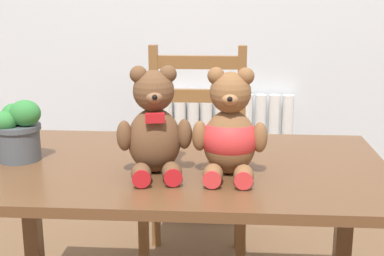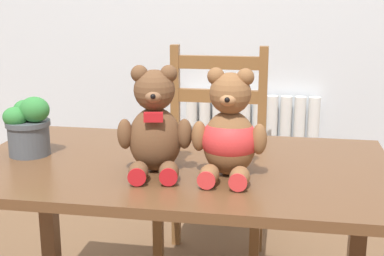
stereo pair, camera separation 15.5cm
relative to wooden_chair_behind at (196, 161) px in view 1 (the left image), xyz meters
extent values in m
cylinder|color=white|center=(-0.18, 0.46, -0.13)|extent=(0.06, 0.06, 0.71)
cylinder|color=white|center=(-0.11, 0.46, -0.13)|extent=(0.06, 0.06, 0.71)
cylinder|color=white|center=(-0.04, 0.46, -0.13)|extent=(0.06, 0.06, 0.71)
cylinder|color=white|center=(0.03, 0.46, -0.13)|extent=(0.06, 0.06, 0.71)
cylinder|color=white|center=(0.10, 0.46, -0.13)|extent=(0.06, 0.06, 0.71)
cylinder|color=white|center=(0.17, 0.46, -0.13)|extent=(0.06, 0.06, 0.71)
cylinder|color=white|center=(0.24, 0.46, -0.13)|extent=(0.06, 0.06, 0.71)
cylinder|color=white|center=(0.31, 0.46, -0.13)|extent=(0.06, 0.06, 0.71)
cylinder|color=white|center=(0.38, 0.46, -0.13)|extent=(0.06, 0.06, 0.71)
cylinder|color=white|center=(0.46, 0.46, -0.13)|extent=(0.06, 0.06, 0.71)
cube|color=white|center=(0.14, 0.46, -0.47)|extent=(0.71, 0.10, 0.04)
cube|color=brown|center=(-0.02, -0.72, 0.21)|extent=(1.31, 0.75, 0.03)
cube|color=brown|center=(-0.62, -0.39, -0.15)|extent=(0.06, 0.06, 0.68)
cube|color=brown|center=(0.59, -0.39, -0.15)|extent=(0.06, 0.06, 0.68)
cube|color=brown|center=(0.00, -0.05, -0.03)|extent=(0.45, 0.42, 0.03)
cube|color=brown|center=(0.20, -0.24, -0.26)|extent=(0.04, 0.04, 0.45)
cube|color=brown|center=(-0.20, -0.24, -0.26)|extent=(0.04, 0.04, 0.45)
cube|color=brown|center=(0.20, 0.14, 0.01)|extent=(0.04, 0.04, 0.99)
cube|color=brown|center=(-0.20, 0.14, 0.01)|extent=(0.04, 0.04, 0.99)
cube|color=brown|center=(0.00, 0.14, 0.43)|extent=(0.37, 0.03, 0.06)
cube|color=brown|center=(0.00, 0.14, 0.27)|extent=(0.37, 0.03, 0.06)
ellipsoid|color=brown|center=(-0.07, -0.80, 0.32)|extent=(0.18, 0.16, 0.19)
sphere|color=brown|center=(-0.07, -0.80, 0.46)|extent=(0.12, 0.12, 0.12)
sphere|color=brown|center=(-0.03, -0.79, 0.51)|extent=(0.05, 0.05, 0.05)
sphere|color=brown|center=(-0.11, -0.81, 0.51)|extent=(0.05, 0.05, 0.05)
ellipsoid|color=#8C5F3F|center=(-0.06, -0.84, 0.46)|extent=(0.06, 0.05, 0.04)
sphere|color=black|center=(-0.06, -0.86, 0.46)|extent=(0.02, 0.02, 0.02)
ellipsoid|color=brown|center=(0.02, -0.80, 0.34)|extent=(0.05, 0.05, 0.09)
ellipsoid|color=brown|center=(-0.15, -0.83, 0.34)|extent=(0.05, 0.05, 0.09)
ellipsoid|color=brown|center=(-0.01, -0.89, 0.25)|extent=(0.07, 0.10, 0.06)
cylinder|color=red|center=(0.00, -0.93, 0.25)|extent=(0.05, 0.02, 0.05)
ellipsoid|color=brown|center=(-0.09, -0.91, 0.25)|extent=(0.07, 0.10, 0.06)
cylinder|color=red|center=(-0.09, -0.95, 0.25)|extent=(0.05, 0.02, 0.05)
cube|color=red|center=(-0.06, -0.86, 0.40)|extent=(0.06, 0.03, 0.03)
ellipsoid|color=brown|center=(0.15, -0.80, 0.32)|extent=(0.16, 0.13, 0.19)
sphere|color=brown|center=(0.15, -0.80, 0.46)|extent=(0.12, 0.12, 0.12)
sphere|color=brown|center=(0.19, -0.80, 0.51)|extent=(0.05, 0.05, 0.05)
sphere|color=brown|center=(0.11, -0.80, 0.51)|extent=(0.05, 0.05, 0.05)
ellipsoid|color=#B2794C|center=(0.15, -0.84, 0.45)|extent=(0.05, 0.05, 0.04)
sphere|color=black|center=(0.15, -0.87, 0.46)|extent=(0.01, 0.01, 0.01)
ellipsoid|color=brown|center=(0.23, -0.82, 0.34)|extent=(0.05, 0.05, 0.09)
ellipsoid|color=brown|center=(0.06, -0.81, 0.34)|extent=(0.05, 0.05, 0.09)
ellipsoid|color=brown|center=(0.19, -0.90, 0.25)|extent=(0.06, 0.10, 0.06)
cylinder|color=red|center=(0.19, -0.94, 0.25)|extent=(0.05, 0.01, 0.05)
ellipsoid|color=brown|center=(0.10, -0.90, 0.25)|extent=(0.06, 0.10, 0.06)
cylinder|color=red|center=(0.10, -0.94, 0.25)|extent=(0.05, 0.01, 0.05)
ellipsoid|color=red|center=(0.15, -0.80, 0.33)|extent=(0.17, 0.15, 0.14)
cylinder|color=#4C5156|center=(-0.51, -0.72, 0.28)|extent=(0.13, 0.13, 0.11)
cylinder|color=#4C5156|center=(-0.51, -0.72, 0.33)|extent=(0.14, 0.14, 0.02)
ellipsoid|color=#337F38|center=(-0.48, -0.73, 0.38)|extent=(0.10, 0.08, 0.08)
ellipsoid|color=#337F38|center=(-0.53, -0.70, 0.36)|extent=(0.08, 0.07, 0.08)
ellipsoid|color=#337F38|center=(-0.54, -0.75, 0.35)|extent=(0.08, 0.07, 0.06)
camera|label=1|loc=(0.14, -2.30, 0.74)|focal=50.00mm
camera|label=2|loc=(0.30, -2.28, 0.74)|focal=50.00mm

